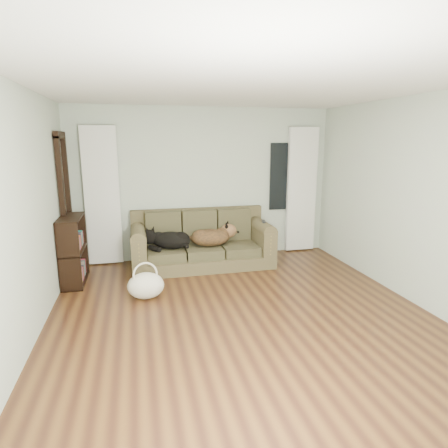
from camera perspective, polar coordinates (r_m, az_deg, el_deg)
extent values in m
plane|color=#371D11|center=(4.56, 2.94, -14.05)|extent=(5.00, 5.00, 0.00)
plane|color=white|center=(4.11, 3.38, 20.38)|extent=(5.00, 5.00, 0.00)
cube|color=#AABCA4|center=(6.55, -3.05, 6.10)|extent=(4.50, 0.04, 2.60)
cube|color=#AABCA4|center=(4.12, -28.43, 0.68)|extent=(0.04, 5.00, 2.60)
cube|color=#AABCA4|center=(5.23, 27.55, 3.02)|extent=(0.04, 5.00, 2.60)
cube|color=white|center=(6.41, -18.07, 4.00)|extent=(0.55, 0.08, 2.25)
cube|color=white|center=(7.04, 11.72, 5.08)|extent=(0.55, 0.08, 2.25)
cube|color=black|center=(6.92, 8.98, 7.14)|extent=(0.50, 0.03, 1.20)
cube|color=black|center=(6.13, -22.93, 2.29)|extent=(0.07, 0.60, 2.10)
cube|color=#433720|center=(6.18, -3.34, -2.34)|extent=(2.28, 0.98, 0.93)
ellipsoid|color=black|center=(6.07, -8.45, -2.45)|extent=(0.77, 0.70, 0.27)
ellipsoid|color=black|center=(6.18, -1.76, -1.93)|extent=(0.69, 0.50, 0.30)
cube|color=black|center=(6.24, 6.04, 0.40)|extent=(0.09, 0.19, 0.02)
ellipsoid|color=beige|center=(5.10, -11.82, -9.34)|extent=(0.52, 0.42, 0.35)
cube|color=black|center=(5.85, -22.01, -3.62)|extent=(0.31, 0.79, 0.98)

